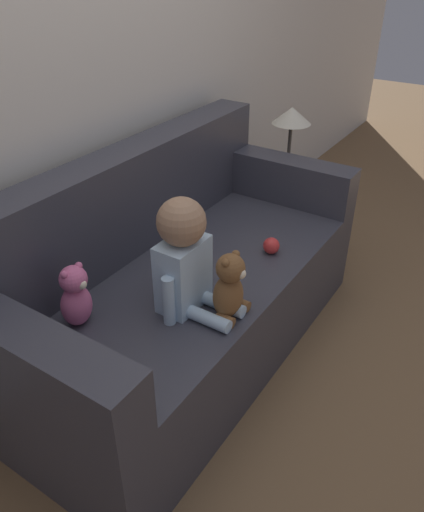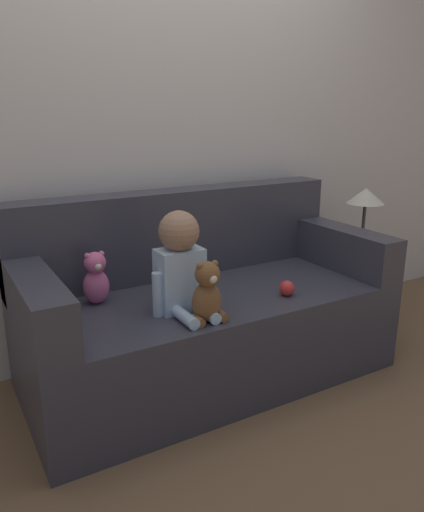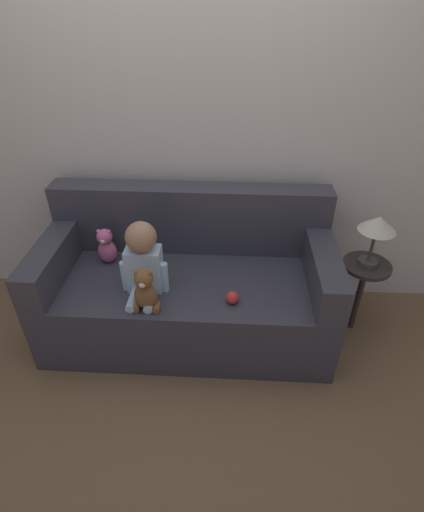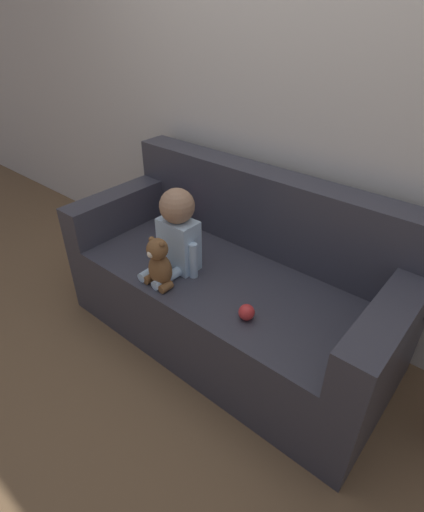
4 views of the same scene
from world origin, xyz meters
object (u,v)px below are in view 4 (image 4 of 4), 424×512
at_px(couch, 235,286).
at_px(toy_ball, 247,312).
at_px(plush_toy_side, 173,213).
at_px(teddy_bear_brown, 159,264).
at_px(person_baby, 177,232).

xyz_separation_m(couch, toy_ball, (0.29, -0.30, 0.17)).
xyz_separation_m(couch, plush_toy_side, (-0.53, 0.06, 0.26)).
xyz_separation_m(plush_toy_side, toy_ball, (0.82, -0.36, -0.09)).
bearing_deg(teddy_bear_brown, plush_toy_side, 128.03).
bearing_deg(toy_ball, couch, 134.38).
distance_m(teddy_bear_brown, toy_ball, 0.49).
bearing_deg(plush_toy_side, person_baby, -41.22).
xyz_separation_m(person_baby, teddy_bear_brown, (0.04, -0.17, -0.09)).
distance_m(person_baby, teddy_bear_brown, 0.19).
bearing_deg(teddy_bear_brown, couch, 62.45).
xyz_separation_m(teddy_bear_brown, toy_ball, (0.48, 0.07, -0.09)).
height_order(person_baby, teddy_bear_brown, person_baby).
bearing_deg(plush_toy_side, toy_ball, -23.68).
bearing_deg(couch, teddy_bear_brown, -117.55).
height_order(couch, teddy_bear_brown, couch).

